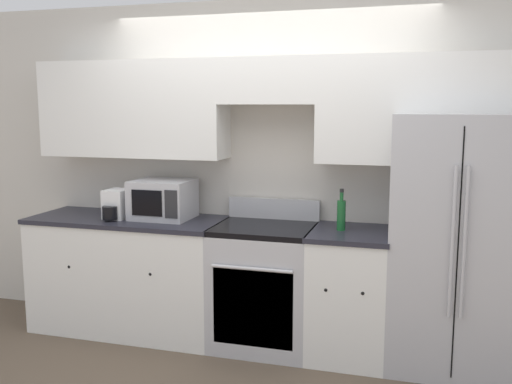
# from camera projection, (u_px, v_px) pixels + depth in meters

# --- Properties ---
(ground_plane) EXTENTS (12.00, 12.00, 0.00)m
(ground_plane) POSITION_uv_depth(u_px,v_px,m) (244.00, 361.00, 4.06)
(ground_plane) COLOR brown
(wall_back) EXTENTS (8.00, 0.39, 2.60)m
(wall_back) POSITION_uv_depth(u_px,v_px,m) (266.00, 146.00, 4.39)
(wall_back) COLOR beige
(wall_back) RESTS_ON ground_plane
(lower_cabinets_left) EXTENTS (1.55, 0.64, 0.92)m
(lower_cabinets_left) POSITION_uv_depth(u_px,v_px,m) (129.00, 274.00, 4.58)
(lower_cabinets_left) COLOR white
(lower_cabinets_left) RESTS_ON ground_plane
(lower_cabinets_right) EXTENTS (0.57, 0.64, 0.92)m
(lower_cabinets_right) POSITION_uv_depth(u_px,v_px,m) (349.00, 294.00, 4.09)
(lower_cabinets_right) COLOR white
(lower_cabinets_right) RESTS_ON ground_plane
(oven_range) EXTENTS (0.73, 0.65, 1.08)m
(oven_range) POSITION_uv_depth(u_px,v_px,m) (264.00, 285.00, 4.27)
(oven_range) COLOR #B7B7BC
(oven_range) RESTS_ON ground_plane
(refrigerator) EXTENTS (0.85, 0.72, 1.75)m
(refrigerator) POSITION_uv_depth(u_px,v_px,m) (455.00, 243.00, 3.87)
(refrigerator) COLOR #B7B7BC
(refrigerator) RESTS_ON ground_plane
(microwave) EXTENTS (0.45, 0.40, 0.30)m
(microwave) POSITION_uv_depth(u_px,v_px,m) (163.00, 199.00, 4.46)
(microwave) COLOR #B7B7BC
(microwave) RESTS_ON lower_cabinets_left
(bottle) EXTENTS (0.06, 0.06, 0.30)m
(bottle) POSITION_uv_depth(u_px,v_px,m) (341.00, 214.00, 4.04)
(bottle) COLOR #195928
(bottle) RESTS_ON lower_cabinets_right
(coffee_maker) EXTENTS (0.17, 0.28, 0.23)m
(coffee_maker) POSITION_uv_depth(u_px,v_px,m) (116.00, 205.00, 4.46)
(coffee_maker) COLOR white
(coffee_maker) RESTS_ON lower_cabinets_left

